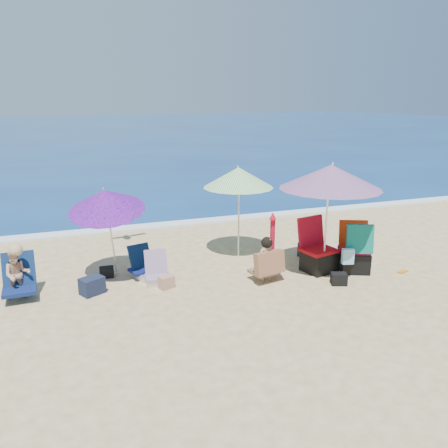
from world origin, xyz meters
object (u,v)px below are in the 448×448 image
object	(u,v)px
umbrella_striped	(238,177)
camp_chair_left	(318,255)
person_left	(18,274)
camp_chair_right	(355,254)
chair_rainbow	(157,275)
person_center	(267,260)
umbrella_turquoise	(331,177)
umbrella_blue	(106,200)
chair_navy	(145,269)
furled_umbrella	(272,241)

from	to	relation	value
umbrella_striped	camp_chair_left	xyz separation A→B (m)	(1.20, -1.43, -1.45)
umbrella_striped	camp_chair_left	size ratio (longest dim) A/B	1.84
umbrella_striped	camp_chair_left	bearing A→B (deg)	-49.80
camp_chair_left	person_left	bearing A→B (deg)	173.87
camp_chair_left	camp_chair_right	size ratio (longest dim) A/B	1.04
camp_chair_right	person_left	size ratio (longest dim) A/B	1.05
umbrella_striped	chair_rainbow	bearing A→B (deg)	-154.30
person_center	person_left	world-z (taller)	person_left
person_left	umbrella_turquoise	bearing A→B (deg)	-8.06
umbrella_blue	chair_rainbow	world-z (taller)	umbrella_blue
chair_navy	camp_chair_right	bearing A→B (deg)	-15.32
umbrella_turquoise	chair_rainbow	size ratio (longest dim) A/B	4.07
umbrella_striped	furled_umbrella	distance (m)	1.69
chair_rainbow	umbrella_blue	bearing A→B (deg)	151.55
chair_navy	camp_chair_right	world-z (taller)	camp_chair_right
umbrella_turquoise	camp_chair_left	world-z (taller)	umbrella_turquoise
chair_navy	person_center	size ratio (longest dim) A/B	0.78
umbrella_turquoise	camp_chair_right	distance (m)	1.72
umbrella_turquoise	camp_chair_left	xyz separation A→B (m)	(-0.05, 0.20, -1.65)
chair_navy	person_center	world-z (taller)	person_center
umbrella_striped	chair_rainbow	world-z (taller)	umbrella_striped
camp_chair_right	person_center	world-z (taller)	camp_chair_right
chair_rainbow	person_left	bearing A→B (deg)	176.27
umbrella_turquoise	furled_umbrella	size ratio (longest dim) A/B	1.90
umbrella_blue	furled_umbrella	bearing A→B (deg)	-14.09
person_center	person_left	distance (m)	4.51
furled_umbrella	umbrella_striped	bearing A→B (deg)	99.65
umbrella_turquoise	furled_umbrella	xyz separation A→B (m)	(-1.03, 0.33, -1.26)
umbrella_striped	person_center	world-z (taller)	umbrella_striped
umbrella_striped	person_center	bearing A→B (deg)	-90.98
camp_chair_right	person_left	distance (m)	6.41
umbrella_blue	chair_rainbow	xyz separation A→B (m)	(0.82, -0.45, -1.44)
chair_navy	umbrella_striped	bearing A→B (deg)	15.41
umbrella_striped	umbrella_blue	distance (m)	2.90
umbrella_striped	person_left	distance (m)	4.73
camp_chair_left	camp_chair_right	distance (m)	0.74
umbrella_striped	furled_umbrella	size ratio (longest dim) A/B	1.55
umbrella_striped	umbrella_blue	size ratio (longest dim) A/B	1.04
umbrella_turquoise	umbrella_striped	xyz separation A→B (m)	(-1.25, 1.63, -0.20)
furled_umbrella	camp_chair_right	xyz separation A→B (m)	(1.66, -0.42, -0.33)
furled_umbrella	chair_rainbow	xyz separation A→B (m)	(-2.25, 0.33, -0.56)
person_center	chair_navy	bearing A→B (deg)	155.16
umbrella_turquoise	umbrella_striped	distance (m)	2.07
chair_navy	person_left	world-z (taller)	person_left
camp_chair_right	chair_navy	bearing A→B (deg)	164.68
umbrella_blue	person_left	bearing A→B (deg)	-169.94
person_center	camp_chair_right	bearing A→B (deg)	-3.42
umbrella_turquoise	person_left	xyz separation A→B (m)	(-5.72, 0.81, -1.52)
chair_rainbow	umbrella_striped	bearing A→B (deg)	25.70
umbrella_blue	furled_umbrella	xyz separation A→B (m)	(3.07, -0.77, -0.88)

